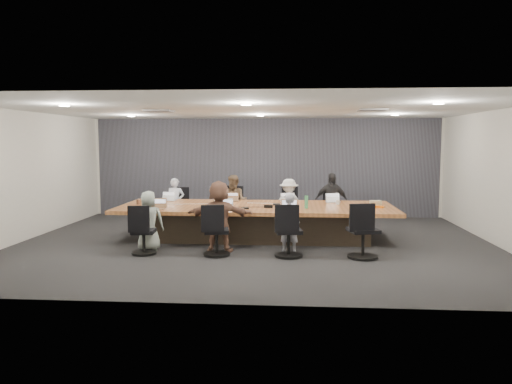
# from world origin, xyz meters

# --- Properties ---
(floor) EXTENTS (10.00, 8.00, 0.00)m
(floor) POSITION_xyz_m (0.00, 0.00, 0.00)
(floor) COLOR #252526
(floor) RESTS_ON ground
(ceiling) EXTENTS (10.00, 8.00, 0.00)m
(ceiling) POSITION_xyz_m (0.00, 0.00, 2.80)
(ceiling) COLOR white
(ceiling) RESTS_ON wall_back
(wall_back) EXTENTS (10.00, 0.00, 2.80)m
(wall_back) POSITION_xyz_m (0.00, 4.00, 1.40)
(wall_back) COLOR beige
(wall_back) RESTS_ON ground
(wall_front) EXTENTS (10.00, 0.00, 2.80)m
(wall_front) POSITION_xyz_m (0.00, -4.00, 1.40)
(wall_front) COLOR beige
(wall_front) RESTS_ON ground
(wall_left) EXTENTS (0.00, 8.00, 2.80)m
(wall_left) POSITION_xyz_m (-5.00, 0.00, 1.40)
(wall_left) COLOR beige
(wall_left) RESTS_ON ground
(wall_right) EXTENTS (0.00, 8.00, 2.80)m
(wall_right) POSITION_xyz_m (5.00, 0.00, 1.40)
(wall_right) COLOR beige
(wall_right) RESTS_ON ground
(curtain) EXTENTS (9.80, 0.04, 2.80)m
(curtain) POSITION_xyz_m (0.00, 3.92, 1.40)
(curtain) COLOR #4A4A55
(curtain) RESTS_ON ground
(conference_table) EXTENTS (6.00, 2.20, 0.74)m
(conference_table) POSITION_xyz_m (0.00, 0.50, 0.40)
(conference_table) COLOR #3B2F23
(conference_table) RESTS_ON ground
(chair_0) EXTENTS (0.56, 0.56, 0.73)m
(chair_0) POSITION_xyz_m (-2.14, 2.20, 0.36)
(chair_0) COLOR black
(chair_0) RESTS_ON ground
(chair_1) EXTENTS (0.66, 0.66, 0.80)m
(chair_1) POSITION_xyz_m (-0.64, 2.20, 0.40)
(chair_1) COLOR black
(chair_1) RESTS_ON ground
(chair_2) EXTENTS (0.56, 0.56, 0.78)m
(chair_2) POSITION_xyz_m (0.70, 2.20, 0.39)
(chair_2) COLOR black
(chair_2) RESTS_ON ground
(chair_3) EXTENTS (0.61, 0.61, 0.78)m
(chair_3) POSITION_xyz_m (1.73, 2.20, 0.39)
(chair_3) COLOR black
(chair_3) RESTS_ON ground
(chair_4) EXTENTS (0.54, 0.54, 0.73)m
(chair_4) POSITION_xyz_m (-2.02, -1.20, 0.37)
(chair_4) COLOR black
(chair_4) RESTS_ON ground
(chair_5) EXTENTS (0.61, 0.61, 0.78)m
(chair_5) POSITION_xyz_m (-0.62, -1.20, 0.39)
(chair_5) COLOR black
(chair_5) RESTS_ON ground
(chair_6) EXTENTS (0.62, 0.62, 0.82)m
(chair_6) POSITION_xyz_m (0.73, -1.20, 0.41)
(chair_6) COLOR black
(chair_6) RESTS_ON ground
(chair_7) EXTENTS (0.71, 0.71, 0.87)m
(chair_7) POSITION_xyz_m (2.10, -1.20, 0.44)
(chair_7) COLOR black
(chair_7) RESTS_ON ground
(person_0) EXTENTS (0.50, 0.37, 1.23)m
(person_0) POSITION_xyz_m (-2.14, 1.85, 0.62)
(person_0) COLOR silver
(person_0) RESTS_ON ground
(laptop_0) EXTENTS (0.32, 0.24, 0.02)m
(laptop_0) POSITION_xyz_m (-2.14, 1.30, 0.75)
(laptop_0) COLOR #B2B2B7
(laptop_0) RESTS_ON conference_table
(person_1) EXTENTS (0.69, 0.57, 1.32)m
(person_1) POSITION_xyz_m (-0.64, 1.85, 0.66)
(person_1) COLOR brown
(person_1) RESTS_ON ground
(laptop_1) EXTENTS (0.35, 0.25, 0.02)m
(laptop_1) POSITION_xyz_m (-0.64, 1.30, 0.75)
(laptop_1) COLOR #8C6647
(laptop_1) RESTS_ON conference_table
(person_2) EXTENTS (0.83, 0.51, 1.23)m
(person_2) POSITION_xyz_m (0.70, 1.85, 0.62)
(person_2) COLOR #B9B9B9
(person_2) RESTS_ON ground
(laptop_2) EXTENTS (0.35, 0.26, 0.02)m
(laptop_2) POSITION_xyz_m (0.70, 1.30, 0.75)
(laptop_2) COLOR #B2B2B7
(laptop_2) RESTS_ON conference_table
(person_3) EXTENTS (0.85, 0.45, 1.38)m
(person_3) POSITION_xyz_m (1.73, 1.85, 0.69)
(person_3) COLOR #252528
(person_3) RESTS_ON ground
(laptop_3) EXTENTS (0.34, 0.26, 0.02)m
(laptop_3) POSITION_xyz_m (1.73, 1.30, 0.75)
(laptop_3) COLOR #B2B2B7
(laptop_3) RESTS_ON conference_table
(person_4) EXTENTS (0.64, 0.49, 1.18)m
(person_4) POSITION_xyz_m (-2.02, -0.85, 0.59)
(person_4) COLOR #919C92
(person_4) RESTS_ON ground
(laptop_4) EXTENTS (0.34, 0.26, 0.02)m
(laptop_4) POSITION_xyz_m (-2.02, -0.30, 0.75)
(laptop_4) COLOR #8C6647
(laptop_4) RESTS_ON conference_table
(person_5) EXTENTS (1.30, 0.43, 1.40)m
(person_5) POSITION_xyz_m (-0.62, -0.85, 0.70)
(person_5) COLOR brown
(person_5) RESTS_ON ground
(laptop_5) EXTENTS (0.35, 0.27, 0.02)m
(laptop_5) POSITION_xyz_m (-0.62, -0.30, 0.75)
(laptop_5) COLOR #B2B2B7
(laptop_5) RESTS_ON conference_table
(person_6) EXTENTS (0.45, 0.31, 1.18)m
(person_6) POSITION_xyz_m (0.73, -0.85, 0.59)
(person_6) COLOR #B1B1C0
(person_6) RESTS_ON ground
(laptop_6) EXTENTS (0.34, 0.23, 0.02)m
(laptop_6) POSITION_xyz_m (0.73, -0.30, 0.75)
(laptop_6) COLOR #8C6647
(laptop_6) RESTS_ON conference_table
(bottle_green_left) EXTENTS (0.08, 0.08, 0.22)m
(bottle_green_left) POSITION_xyz_m (-2.65, 0.97, 0.85)
(bottle_green_left) COLOR #3E9559
(bottle_green_left) RESTS_ON conference_table
(bottle_green_right) EXTENTS (0.09, 0.09, 0.27)m
(bottle_green_right) POSITION_xyz_m (1.09, 0.13, 0.88)
(bottle_green_right) COLOR #3E9559
(bottle_green_right) RESTS_ON conference_table
(bottle_clear) EXTENTS (0.08, 0.08, 0.21)m
(bottle_clear) POSITION_xyz_m (-0.90, 0.43, 0.85)
(bottle_clear) COLOR silver
(bottle_clear) RESTS_ON conference_table
(cup_white_far) EXTENTS (0.11, 0.11, 0.11)m
(cup_white_far) POSITION_xyz_m (-0.82, 0.68, 0.79)
(cup_white_far) COLOR white
(cup_white_far) RESTS_ON conference_table
(cup_white_near) EXTENTS (0.09, 0.09, 0.10)m
(cup_white_near) POSITION_xyz_m (1.81, 0.85, 0.79)
(cup_white_near) COLOR white
(cup_white_near) RESTS_ON conference_table
(mug_brown) EXTENTS (0.10, 0.10, 0.11)m
(mug_brown) POSITION_xyz_m (-2.65, 0.50, 0.79)
(mug_brown) COLOR brown
(mug_brown) RESTS_ON conference_table
(mic_left) EXTENTS (0.16, 0.13, 0.03)m
(mic_left) POSITION_xyz_m (-0.19, -0.07, 0.75)
(mic_left) COLOR black
(mic_left) RESTS_ON conference_table
(mic_right) EXTENTS (0.16, 0.11, 0.03)m
(mic_right) POSITION_xyz_m (0.44, 0.65, 0.76)
(mic_right) COLOR black
(mic_right) RESTS_ON conference_table
(stapler) EXTENTS (0.18, 0.06, 0.07)m
(stapler) POSITION_xyz_m (0.29, 0.12, 0.77)
(stapler) COLOR black
(stapler) RESTS_ON conference_table
(canvas_bag) EXTENTS (0.26, 0.18, 0.13)m
(canvas_bag) POSITION_xyz_m (2.59, 0.55, 0.80)
(canvas_bag) COLOR tan
(canvas_bag) RESTS_ON conference_table
(snack_packet) EXTENTS (0.21, 0.17, 0.04)m
(snack_packet) POSITION_xyz_m (2.65, 0.35, 0.76)
(snack_packet) COLOR #C85605
(snack_packet) RESTS_ON conference_table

